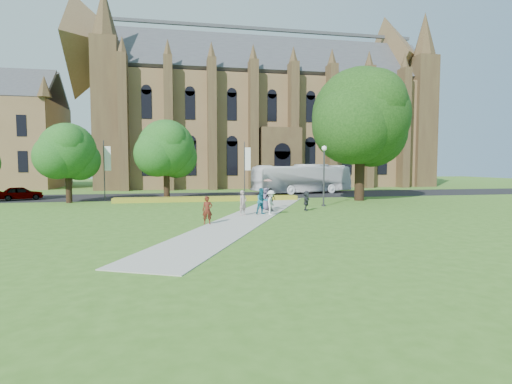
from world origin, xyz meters
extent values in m
plane|color=#3A651E|center=(0.00, 0.00, 0.00)|extent=(160.00, 160.00, 0.00)
cube|color=black|center=(0.00, 20.00, 0.01)|extent=(160.00, 10.00, 0.02)
cube|color=#B2B2A8|center=(0.00, 1.00, 0.02)|extent=(15.58, 28.54, 0.04)
cube|color=gold|center=(-2.00, 13.20, 0.23)|extent=(18.00, 1.40, 0.45)
cube|color=brown|center=(10.00, 40.00, 8.50)|extent=(52.00, 16.00, 17.00)
cube|color=brown|center=(-14.50, 33.00, 10.50)|extent=(3.50, 3.50, 21.00)
cone|color=brown|center=(-14.50, 33.00, 24.50)|extent=(3.60, 3.60, 7.00)
cube|color=brown|center=(34.50, 33.00, 10.50)|extent=(3.50, 3.50, 21.00)
cone|color=brown|center=(34.50, 33.00, 24.50)|extent=(3.60, 3.60, 7.00)
cube|color=brown|center=(10.00, 31.00, 4.50)|extent=(6.00, 2.50, 9.00)
cylinder|color=#38383D|center=(7.50, 6.50, 2.40)|extent=(0.14, 0.14, 4.80)
sphere|color=white|center=(7.50, 6.50, 5.02)|extent=(0.44, 0.44, 0.44)
cylinder|color=#38383D|center=(7.50, 6.50, 0.07)|extent=(0.36, 0.36, 0.15)
cylinder|color=#332114|center=(13.00, 11.00, 3.30)|extent=(0.96, 0.96, 6.60)
sphere|color=#14330E|center=(13.00, 11.00, 8.40)|extent=(9.60, 9.60, 9.60)
cylinder|color=#332114|center=(-15.00, 14.00, 1.93)|extent=(0.56, 0.56, 3.85)
sphere|color=#1C4B16|center=(-15.00, 14.00, 4.90)|extent=(5.20, 5.20, 5.20)
cylinder|color=#332114|center=(-6.00, 14.50, 2.06)|extent=(0.60, 0.60, 4.12)
sphere|color=#1C4B16|center=(-6.00, 14.50, 5.25)|extent=(5.60, 5.60, 5.60)
cylinder|color=#38383D|center=(2.00, 15.20, 3.00)|extent=(0.10, 0.10, 6.00)
cube|color=white|center=(2.35, 15.20, 4.20)|extent=(0.60, 0.02, 2.40)
cylinder|color=#38383D|center=(-12.00, 15.20, 3.00)|extent=(0.10, 0.10, 6.00)
cube|color=white|center=(-11.65, 15.20, 4.20)|extent=(0.60, 0.02, 2.40)
imported|color=silver|center=(10.34, 21.32, 1.83)|extent=(13.35, 6.28, 3.62)
imported|color=gray|center=(-20.59, 18.11, 0.71)|extent=(4.34, 2.88, 1.37)
imported|color=#551F13|center=(-3.22, -2.26, 0.89)|extent=(0.62, 0.41, 1.70)
imported|color=#18627A|center=(1.00, 1.79, 0.98)|extent=(1.03, 0.87, 1.88)
imported|color=silver|center=(1.58, 1.36, 0.92)|extent=(1.08, 1.31, 1.76)
imported|color=black|center=(2.06, 3.76, 0.92)|extent=(1.12, 0.84, 1.76)
imported|color=slate|center=(1.91, 4.47, 0.91)|extent=(0.88, 0.60, 1.74)
imported|color=#2A2D33|center=(4.93, 3.52, 0.80)|extent=(0.95, 1.48, 1.52)
imported|color=gray|center=(-0.45, 1.41, 0.93)|extent=(0.77, 0.71, 1.77)
imported|color=#DD9CAD|center=(2.09, 4.57, 2.08)|extent=(0.80, 0.80, 0.59)
camera|label=1|loc=(-5.00, -26.21, 3.65)|focal=28.00mm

